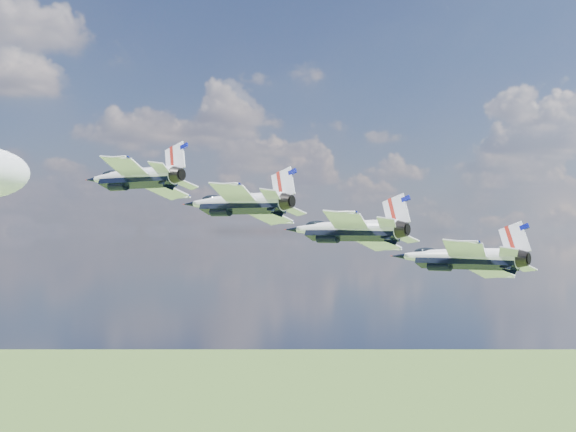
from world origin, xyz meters
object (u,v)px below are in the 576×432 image
jet_0 (131,177)px  jet_3 (456,257)px  jet_2 (343,229)px  jet_1 (235,203)px

jet_0 → jet_3: size_ratio=1.00×
jet_2 → jet_1: bearing=117.0°
jet_2 → jet_3: size_ratio=1.00×
jet_3 → jet_0: bearing=117.0°
jet_1 → jet_3: jet_1 is taller
jet_0 → jet_1: bearing=-63.0°
jet_2 → jet_3: 11.85m
jet_3 → jet_2: bearing=117.0°
jet_0 → jet_2: (18.05, -14.29, -5.67)m
jet_2 → jet_0: bearing=117.0°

